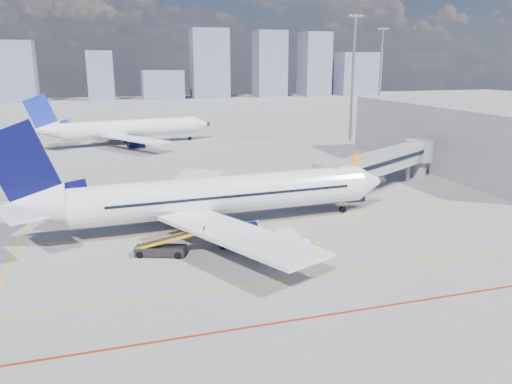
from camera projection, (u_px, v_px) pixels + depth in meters
ground at (251, 254)px, 44.02m from camera, size 420.00×420.00×0.00m
apron_markings at (258, 272)px, 40.24m from camera, size 90.00×35.12×0.01m
jet_bridge at (386, 162)px, 65.34m from camera, size 23.55×15.78×6.30m
terminal_block at (448, 137)px, 78.05m from camera, size 10.00×42.00×10.00m
floodlight_mast_ne at (353, 76)px, 102.14m from camera, size 3.20×0.61×25.45m
floodlight_mast_far at (380, 71)px, 142.12m from camera, size 3.20×0.61×25.45m
distant_skyline at (149, 71)px, 219.28m from camera, size 247.07×14.81×30.62m
main_aircraft at (208, 197)px, 50.30m from camera, size 40.89×35.61×11.92m
second_aircraft at (124, 129)px, 100.29m from camera, size 36.42×31.52×10.81m
baggage_tug at (295, 245)px, 43.98m from camera, size 2.55×1.69×1.69m
cargo_dolly at (277, 243)px, 43.22m from camera, size 4.04×2.03×2.15m
belt_loader at (162, 248)px, 43.56m from camera, size 6.28×3.36×2.55m
ramp_worker at (318, 251)px, 42.46m from camera, size 0.43×0.62×1.65m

